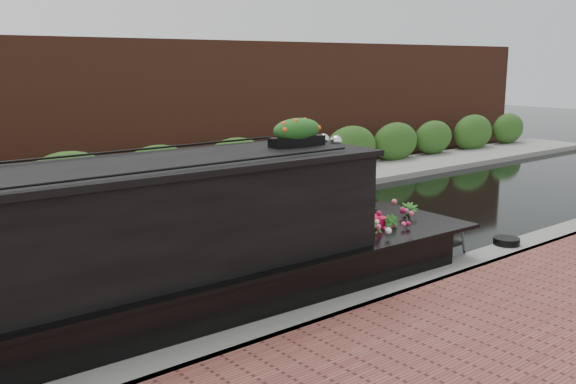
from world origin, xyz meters
TOP-DOWN VIEW (x-y plane):
  - ground at (0.00, 0.00)m, footprint 80.00×80.00m
  - near_bank_coping at (0.00, -3.30)m, footprint 40.00×0.60m
  - far_bank_path at (0.00, 4.20)m, footprint 40.00×2.40m
  - far_hedge at (0.00, 5.10)m, footprint 40.00×1.10m
  - far_brick_wall at (0.00, 7.20)m, footprint 40.00×1.00m
  - narrowboat at (-2.71, -1.98)m, footprint 12.15×2.53m
  - rope_fender at (3.76, -1.98)m, footprint 0.32×0.40m
  - coiled_mooring_rope at (4.61, -3.16)m, footprint 0.45×0.45m

SIDE VIEW (x-z plane):
  - ground at x=0.00m, z-range 0.00..0.00m
  - near_bank_coping at x=0.00m, z-range -0.25..0.25m
  - far_bank_path at x=0.00m, z-range -0.17..0.17m
  - far_hedge at x=0.00m, z-range -1.40..1.40m
  - far_brick_wall at x=0.00m, z-range -4.00..4.00m
  - rope_fender at x=3.76m, z-range 0.00..0.32m
  - coiled_mooring_rope at x=4.61m, z-range 0.25..0.37m
  - narrowboat at x=-2.71m, z-range -0.57..2.26m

